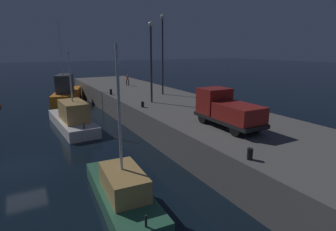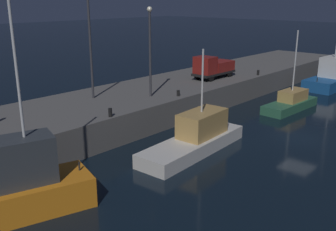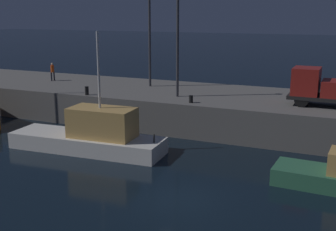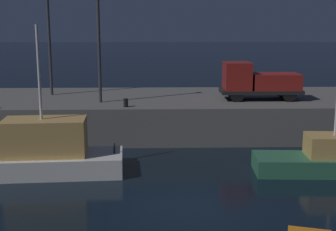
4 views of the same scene
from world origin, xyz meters
name	(u,v)px [view 1 (image 1 of 4)]	position (x,y,z in m)	size (l,w,h in m)	color
ground_plane	(22,167)	(0.00, 0.00, 0.00)	(320.00, 320.00, 0.00)	black
pier_quay	(196,122)	(0.00, 13.95, 1.19)	(64.62, 9.38, 2.38)	#5B5956
fishing_trawler_red	(67,93)	(-21.71, 6.20, 1.44)	(10.84, 5.76, 11.26)	orange
fishing_boat_blue	(122,191)	(7.44, 4.35, 0.74)	(7.47, 2.60, 7.81)	#2D6647
fishing_boat_orange	(72,118)	(-7.55, 4.56, 1.01)	(9.97, 3.30, 7.36)	silver
lamp_post_west	(163,50)	(-8.73, 15.12, 7.52)	(0.44, 0.44, 8.91)	#38383D
lamp_post_east	(151,56)	(-4.90, 11.86, 6.89)	(0.44, 0.44, 7.70)	#38383D
utility_truck	(227,109)	(5.40, 12.61, 3.59)	(5.35, 2.09, 2.49)	black
dockworker	(128,79)	(-18.10, 14.25, 3.29)	(0.35, 0.42, 1.61)	black
bollard_west	(250,154)	(10.35, 9.86, 2.66)	(0.28, 0.28, 0.56)	black
bollard_central	(143,104)	(-3.17, 10.12, 2.63)	(0.28, 0.28, 0.51)	black
bollard_east	(111,92)	(-11.33, 9.65, 2.70)	(0.28, 0.28, 0.65)	black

